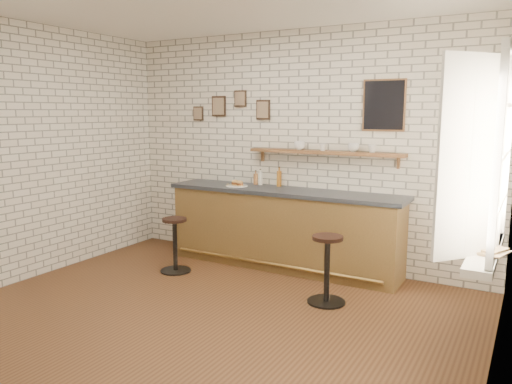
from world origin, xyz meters
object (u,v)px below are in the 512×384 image
at_px(bar_stool_right, 327,267).
at_px(shelf_cup_d, 372,149).
at_px(shelf_cup_a, 299,145).
at_px(bar_counter, 283,228).
at_px(sandwich_plate, 237,186).
at_px(book_upper, 482,247).
at_px(condiment_bottle_yellow, 279,181).
at_px(bitters_bottle_amber, 279,178).
at_px(bar_stool_left, 175,243).
at_px(bitters_bottle_white, 260,178).
at_px(book_lower, 481,250).
at_px(bitters_bottle_brown, 256,179).
at_px(ciabatta_sandwich, 238,183).
at_px(shelf_cup_c, 354,148).
at_px(shelf_cup_b, 323,147).

relative_size(bar_stool_right, shelf_cup_d, 7.31).
bearing_deg(shelf_cup_a, bar_counter, -143.65).
relative_size(sandwich_plate, book_upper, 1.28).
xyz_separation_m(condiment_bottle_yellow, book_upper, (2.60, -1.72, -0.12)).
bearing_deg(bitters_bottle_amber, shelf_cup_a, 0.12).
xyz_separation_m(bar_stool_left, shelf_cup_a, (1.21, 1.03, 1.19)).
relative_size(condiment_bottle_yellow, bar_stool_right, 0.25).
distance_m(bitters_bottle_white, book_lower, 3.37).
bearing_deg(bar_counter, book_lower, -32.58).
bearing_deg(bitters_bottle_brown, bar_counter, -21.32).
distance_m(bar_stool_right, book_upper, 1.73).
relative_size(bitters_bottle_white, shelf_cup_d, 2.17).
xyz_separation_m(bitters_bottle_white, bar_stool_right, (1.38, -1.08, -0.71)).
distance_m(ciabatta_sandwich, bar_stool_right, 1.90).
relative_size(bitters_bottle_brown, bar_stool_right, 0.27).
bearing_deg(book_upper, bar_stool_right, -179.18).
bearing_deg(shelf_cup_c, book_lower, -142.59).
distance_m(bar_stool_right, shelf_cup_a, 1.79).
height_order(bar_stool_right, book_lower, book_lower).
xyz_separation_m(bar_counter, book_upper, (2.44, -1.52, 0.45)).
relative_size(bar_counter, bar_stool_right, 4.32).
bearing_deg(shelf_cup_b, bitters_bottle_brown, 101.35).
bearing_deg(sandwich_plate, book_lower, -25.86).
distance_m(bitters_bottle_white, book_upper, 3.36).
bearing_deg(bar_stool_right, condiment_bottle_yellow, 135.91).
bearing_deg(book_lower, bar_stool_left, -174.78).
distance_m(condiment_bottle_yellow, book_upper, 3.12).
bearing_deg(bitters_bottle_white, bar_stool_left, -121.94).
relative_size(bitters_bottle_brown, book_lower, 0.78).
height_order(ciabatta_sandwich, bar_stool_left, ciabatta_sandwich).
bearing_deg(shelf_cup_a, bitters_bottle_white, 157.79).
height_order(bar_counter, bitters_bottle_amber, bitters_bottle_amber).
bearing_deg(sandwich_plate, book_upper, -25.37).
relative_size(shelf_cup_d, book_lower, 0.40).
distance_m(bitters_bottle_white, shelf_cup_b, 0.99).
xyz_separation_m(condiment_bottle_yellow, shelf_cup_b, (0.61, 0.00, 0.46)).
relative_size(ciabatta_sandwich, book_lower, 0.85).
relative_size(bitters_bottle_amber, shelf_cup_c, 1.92).
relative_size(condiment_bottle_yellow, shelf_cup_c, 1.31).
height_order(bitters_bottle_amber, book_lower, bitters_bottle_amber).
relative_size(shelf_cup_b, shelf_cup_d, 0.93).
bearing_deg(bar_counter, condiment_bottle_yellow, 129.75).
distance_m(bitters_bottle_amber, book_lower, 3.14).
relative_size(bar_counter, book_lower, 12.61).
relative_size(bitters_bottle_amber, bar_stool_left, 0.38).
xyz_separation_m(condiment_bottle_yellow, bar_stool_left, (-0.92, -1.03, -0.72)).
bearing_deg(book_upper, shelf_cup_a, 167.61).
height_order(bar_counter, book_upper, bar_counter).
relative_size(bitters_bottle_amber, shelf_cup_b, 2.85).
bearing_deg(shelf_cup_d, book_lower, -58.90).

